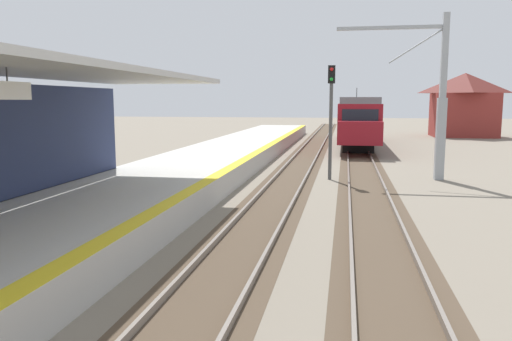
# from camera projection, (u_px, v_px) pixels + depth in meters

# --- Properties ---
(station_platform) EXTENTS (5.00, 80.00, 0.91)m
(station_platform) POSITION_uv_depth(u_px,v_px,m) (146.00, 191.00, 17.77)
(station_platform) COLOR #B7B5AD
(station_platform) RESTS_ON ground
(track_pair_nearest_platform) EXTENTS (2.34, 120.00, 0.16)m
(track_pair_nearest_platform) POSITION_uv_depth(u_px,v_px,m) (284.00, 187.00, 20.97)
(track_pair_nearest_platform) COLOR #4C3D2D
(track_pair_nearest_platform) RESTS_ON ground
(track_pair_middle) EXTENTS (2.34, 120.00, 0.16)m
(track_pair_middle) POSITION_uv_depth(u_px,v_px,m) (367.00, 190.00, 20.38)
(track_pair_middle) COLOR #4C3D2D
(track_pair_middle) RESTS_ON ground
(approaching_train) EXTENTS (2.93, 19.60, 4.76)m
(approaching_train) POSITION_uv_depth(u_px,v_px,m) (357.00, 119.00, 41.08)
(approaching_train) COLOR maroon
(approaching_train) RESTS_ON ground
(rail_signal_post) EXTENTS (0.32, 0.34, 5.20)m
(rail_signal_post) POSITION_uv_depth(u_px,v_px,m) (331.00, 110.00, 22.90)
(rail_signal_post) COLOR #4C4C4C
(rail_signal_post) RESTS_ON ground
(catenary_pylon_far_side) EXTENTS (5.00, 0.40, 7.50)m
(catenary_pylon_far_side) POSITION_uv_depth(u_px,v_px,m) (435.00, 101.00, 22.84)
(catenary_pylon_far_side) COLOR #9EA3A8
(catenary_pylon_far_side) RESTS_ON ground
(distant_trackside_house) EXTENTS (6.60, 5.28, 6.40)m
(distant_trackside_house) POSITION_uv_depth(u_px,v_px,m) (464.00, 104.00, 50.87)
(distant_trackside_house) COLOR maroon
(distant_trackside_house) RESTS_ON ground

